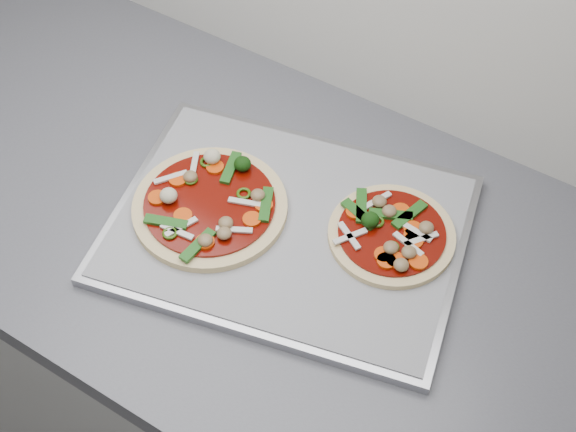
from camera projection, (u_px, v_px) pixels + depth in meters
The scene contains 5 objects.
countertop at pixel (464, 341), 1.00m from camera, with size 3.60×0.60×0.04m, color #5B5B62.
baking_tray at pixel (288, 229), 1.08m from camera, with size 0.46×0.34×0.02m, color #9C9DA2.
parchment at pixel (288, 225), 1.07m from camera, with size 0.44×0.32×0.00m, color gray.
pizza_left at pixel (210, 205), 1.08m from camera, with size 0.28×0.28×0.04m.
pizza_right at pixel (391, 233), 1.05m from camera, with size 0.22×0.22×0.03m.
Camera 1 is at (0.08, 0.76, 1.76)m, focal length 50.00 mm.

